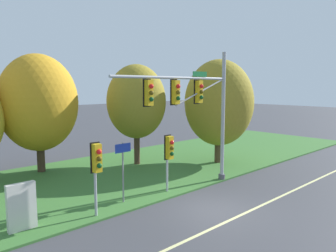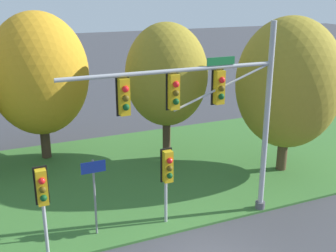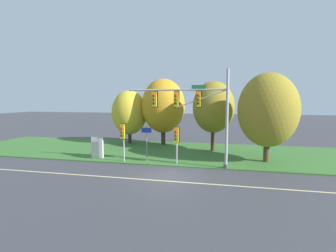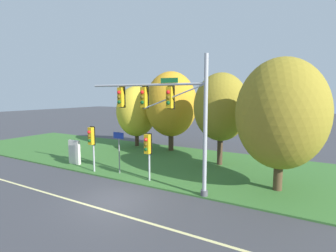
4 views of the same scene
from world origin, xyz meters
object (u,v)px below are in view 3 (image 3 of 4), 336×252
tree_nearest_road (129,113)px  tree_left_of_mast (163,106)px  traffic_signal_mast (195,107)px  pedestrian_signal_further_along (176,137)px  tree_behind_signpost (213,107)px  tree_mid_verge (268,110)px  info_kiosk (97,148)px  route_sign_post (147,139)px  pedestrian_signal_near_kerb (123,134)px

tree_nearest_road → tree_left_of_mast: (4.26, -0.11, 0.84)m
tree_left_of_mast → traffic_signal_mast: bearing=-62.4°
pedestrian_signal_further_along → tree_behind_signpost: 7.10m
pedestrian_signal_further_along → tree_mid_verge: (7.36, 2.51, 2.18)m
tree_mid_verge → info_kiosk: bearing=-172.6°
pedestrian_signal_further_along → tree_left_of_mast: 9.75m
tree_nearest_road → tree_mid_verge: bearing=-23.5°
tree_mid_verge → info_kiosk: tree_mid_verge is taller
tree_behind_signpost → route_sign_post: bearing=-132.7°
pedestrian_signal_near_kerb → pedestrian_signal_further_along: pedestrian_signal_near_kerb is taller
traffic_signal_mast → pedestrian_signal_further_along: traffic_signal_mast is taller
traffic_signal_mast → pedestrian_signal_further_along: size_ratio=2.63×
tree_nearest_road → tree_mid_verge: (14.92, -6.48, 0.71)m
pedestrian_signal_near_kerb → pedestrian_signal_further_along: (4.56, 0.31, -0.16)m
tree_left_of_mast → info_kiosk: 9.95m
pedestrian_signal_near_kerb → pedestrian_signal_further_along: 4.57m
pedestrian_signal_near_kerb → tree_left_of_mast: tree_left_of_mast is taller
route_sign_post → tree_nearest_road: size_ratio=0.46×
tree_nearest_road → pedestrian_signal_near_kerb: bearing=-72.2°
pedestrian_signal_near_kerb → tree_mid_verge: (11.92, 2.83, 2.02)m
traffic_signal_mast → tree_nearest_road: (-9.13, 9.43, -1.02)m
traffic_signal_mast → pedestrian_signal_near_kerb: traffic_signal_mast is taller
tree_behind_signpost → tree_mid_verge: 5.99m
pedestrian_signal_further_along → tree_nearest_road: bearing=130.0°
traffic_signal_mast → tree_left_of_mast: (-4.88, 9.32, -0.18)m
tree_mid_verge → tree_nearest_road: bearing=156.5°
tree_left_of_mast → tree_mid_verge: size_ratio=1.02×
tree_behind_signpost → tree_left_of_mast: bearing=155.5°
traffic_signal_mast → tree_mid_verge: traffic_signal_mast is taller
tree_left_of_mast → tree_behind_signpost: tree_left_of_mast is taller
tree_nearest_road → pedestrian_signal_further_along: bearing=-50.0°
tree_left_of_mast → tree_behind_signpost: (5.93, -2.70, -0.02)m
route_sign_post → tree_behind_signpost: (5.32, 5.77, 2.59)m
info_kiosk → tree_left_of_mast: bearing=63.5°
info_kiosk → pedestrian_signal_near_kerb: bearing=-17.3°
tree_mid_verge → tree_left_of_mast: bearing=149.1°
route_sign_post → tree_nearest_road: bearing=119.5°
route_sign_post → tree_mid_verge: 10.57m
pedestrian_signal_near_kerb → info_kiosk: pedestrian_signal_near_kerb is taller
tree_left_of_mast → info_kiosk: tree_left_of_mast is taller
pedestrian_signal_near_kerb → tree_behind_signpost: size_ratio=0.46×
traffic_signal_mast → tree_nearest_road: size_ratio=1.27×
pedestrian_signal_near_kerb → tree_left_of_mast: bearing=82.2°
traffic_signal_mast → tree_left_of_mast: size_ratio=1.05×
pedestrian_signal_near_kerb → tree_behind_signpost: bearing=42.1°
pedestrian_signal_further_along → tree_mid_verge: tree_mid_verge is taller
tree_mid_verge → tree_behind_signpost: bearing=142.2°
route_sign_post → tree_left_of_mast: bearing=94.1°
route_sign_post → tree_behind_signpost: 8.27m
pedestrian_signal_further_along → route_sign_post: pedestrian_signal_further_along is taller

